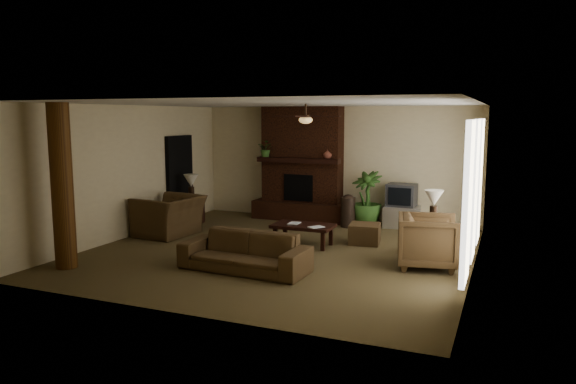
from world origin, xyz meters
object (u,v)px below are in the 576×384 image
at_px(coffee_table, 303,227).
at_px(tv_stand, 402,217).
at_px(armchair_right, 428,239).
at_px(ottoman, 365,234).
at_px(armchair_left, 169,209).
at_px(lamp_left, 191,183).
at_px(log_column, 62,187).
at_px(side_table_left, 192,212).
at_px(floor_vase, 348,209).
at_px(side_table_right, 431,239).
at_px(floor_plant, 366,211).
at_px(lamp_right, 434,201).
at_px(sofa, 245,246).

distance_m(coffee_table, tv_stand, 2.93).
height_order(armchair_right, tv_stand, armchair_right).
bearing_deg(coffee_table, ottoman, 30.87).
bearing_deg(armchair_left, coffee_table, 98.72).
bearing_deg(lamp_left, ottoman, -4.50).
bearing_deg(log_column, tv_stand, 49.92).
xyz_separation_m(ottoman, lamp_left, (-4.33, 0.34, 0.80)).
bearing_deg(side_table_left, armchair_right, -16.18).
xyz_separation_m(floor_vase, side_table_left, (-3.59, -1.05, -0.16)).
height_order(armchair_right, ottoman, armchair_right).
bearing_deg(side_table_right, floor_plant, 131.79).
bearing_deg(armchair_right, floor_vase, 27.76).
distance_m(log_column, lamp_right, 6.62).
bearing_deg(coffee_table, lamp_right, 9.44).
relative_size(armchair_left, lamp_right, 2.00).
xyz_separation_m(coffee_table, lamp_left, (-3.24, 0.99, 0.63)).
xyz_separation_m(log_column, lamp_left, (-0.05, 4.01, -0.40)).
distance_m(armchair_right, lamp_right, 1.16).
height_order(armchair_left, ottoman, armchair_left).
bearing_deg(lamp_right, sofa, -138.77).
height_order(armchair_left, floor_plant, armchair_left).
distance_m(log_column, side_table_left, 4.22).
distance_m(ottoman, side_table_right, 1.38).
height_order(floor_vase, floor_plant, floor_vase).
distance_m(armchair_left, side_table_right, 5.51).
height_order(log_column, side_table_left, log_column).
xyz_separation_m(armchair_left, side_table_right, (5.47, 0.60, -0.29)).
distance_m(armchair_right, side_table_right, 1.05).
xyz_separation_m(log_column, tv_stand, (4.67, 5.55, -1.15)).
distance_m(armchair_right, side_table_left, 6.04).
bearing_deg(lamp_left, coffee_table, -17.04).
relative_size(lamp_left, side_table_right, 1.18).
bearing_deg(floor_vase, floor_plant, 34.81).
height_order(log_column, coffee_table, log_column).
height_order(tv_stand, lamp_left, lamp_left).
distance_m(sofa, armchair_right, 3.13).
height_order(floor_vase, side_table_left, floor_vase).
xyz_separation_m(tv_stand, side_table_right, (0.96, -2.15, 0.03)).
xyz_separation_m(armchair_left, lamp_left, (-0.21, 1.21, 0.43)).
height_order(sofa, ottoman, sofa).
relative_size(coffee_table, tv_stand, 1.41).
height_order(tv_stand, floor_plant, floor_plant).
distance_m(ottoman, tv_stand, 1.92).
relative_size(armchair_right, side_table_left, 1.82).
relative_size(floor_plant, lamp_right, 2.00).
xyz_separation_m(floor_vase, floor_plant, (0.36, 0.25, -0.07)).
bearing_deg(floor_plant, side_table_left, -161.80).
bearing_deg(tv_stand, log_column, -139.03).
height_order(tv_stand, lamp_right, lamp_right).
xyz_separation_m(ottoman, side_table_right, (1.35, -0.27, 0.08)).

